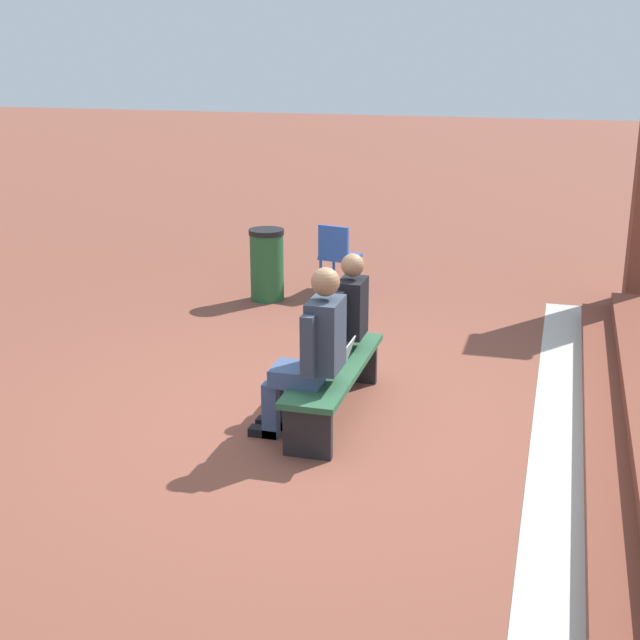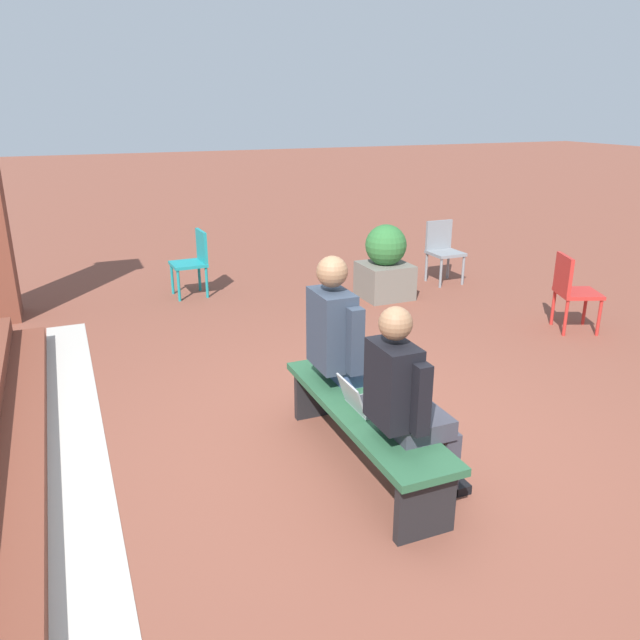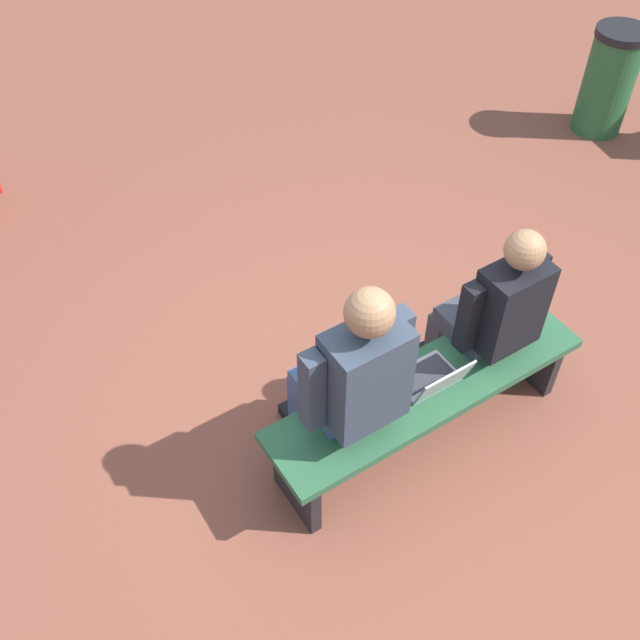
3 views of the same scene
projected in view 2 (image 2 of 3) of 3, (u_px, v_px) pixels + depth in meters
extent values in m
plane|color=brown|center=(362.00, 453.00, 4.45)|extent=(60.00, 60.00, 0.00)
cube|color=#B7B2A8|center=(85.00, 530.00, 3.64)|extent=(7.69, 0.40, 0.01)
cube|color=#285638|center=(363.00, 410.00, 4.16)|extent=(1.80, 0.44, 0.05)
cube|color=black|center=(425.00, 506.00, 3.54)|extent=(0.06, 0.37, 0.40)
cube|color=black|center=(318.00, 392.00, 4.93)|extent=(0.06, 0.37, 0.40)
cube|color=#383842|center=(419.00, 425.00, 3.81)|extent=(0.30, 0.36, 0.12)
cube|color=#383842|center=(448.00, 465.00, 3.89)|extent=(0.10, 0.11, 0.45)
cube|color=black|center=(453.00, 490.00, 3.97)|extent=(0.10, 0.21, 0.06)
cube|color=#383842|center=(434.00, 453.00, 4.03)|extent=(0.10, 0.11, 0.45)
cube|color=black|center=(439.00, 477.00, 4.11)|extent=(0.10, 0.21, 0.06)
cube|color=black|center=(393.00, 384.00, 3.63)|extent=(0.34, 0.21, 0.50)
cube|color=#195133|center=(409.00, 386.00, 3.68)|extent=(0.04, 0.01, 0.30)
cube|color=black|center=(421.00, 400.00, 3.47)|extent=(0.08, 0.09, 0.42)
cube|color=black|center=(385.00, 371.00, 3.85)|extent=(0.08, 0.09, 0.42)
sphere|color=#8C6647|center=(396.00, 323.00, 3.51)|extent=(0.20, 0.20, 0.20)
cube|color=#384C75|center=(359.00, 370.00, 4.58)|extent=(0.34, 0.40, 0.14)
cube|color=#384C75|center=(387.00, 405.00, 4.67)|extent=(0.11, 0.12, 0.45)
cube|color=black|center=(393.00, 426.00, 4.76)|extent=(0.11, 0.24, 0.07)
cube|color=#384C75|center=(376.00, 395.00, 4.83)|extent=(0.11, 0.12, 0.45)
cube|color=black|center=(382.00, 416.00, 4.91)|extent=(0.11, 0.24, 0.07)
cube|color=#2D3847|center=(332.00, 329.00, 4.39)|extent=(0.38, 0.24, 0.56)
cube|color=#2D3847|center=(355.00, 342.00, 4.21)|extent=(0.09, 0.10, 0.47)
cube|color=#2D3847|center=(327.00, 320.00, 4.63)|extent=(0.09, 0.10, 0.47)
sphere|color=#8C6647|center=(332.00, 272.00, 4.25)|extent=(0.22, 0.22, 0.22)
cube|color=#9EA0A5|center=(370.00, 405.00, 4.15)|extent=(0.32, 0.22, 0.02)
cube|color=#2D2D33|center=(371.00, 404.00, 4.15)|extent=(0.29, 0.15, 0.00)
cube|color=#9EA0A5|center=(351.00, 395.00, 4.06)|extent=(0.32, 0.07, 0.19)
cube|color=#33519E|center=(352.00, 395.00, 4.07)|extent=(0.28, 0.06, 0.17)
cube|color=red|center=(578.00, 293.00, 6.74)|extent=(0.55, 0.55, 0.04)
cube|color=red|center=(563.00, 274.00, 6.66)|extent=(0.39, 0.18, 0.40)
cylinder|color=red|center=(599.00, 318.00, 6.64)|extent=(0.04, 0.04, 0.40)
cylinder|color=red|center=(585.00, 307.00, 6.98)|extent=(0.04, 0.04, 0.40)
cylinder|color=red|center=(566.00, 318.00, 6.64)|extent=(0.04, 0.04, 0.40)
cylinder|color=red|center=(553.00, 308.00, 6.98)|extent=(0.04, 0.04, 0.40)
cube|color=teal|center=(188.00, 264.00, 7.96)|extent=(0.44, 0.44, 0.04)
cube|color=teal|center=(202.00, 246.00, 7.97)|extent=(0.40, 0.06, 0.40)
cylinder|color=teal|center=(172.00, 279.00, 8.11)|extent=(0.04, 0.04, 0.40)
cylinder|color=teal|center=(179.00, 286.00, 7.81)|extent=(0.04, 0.04, 0.40)
cylinder|color=teal|center=(199.00, 276.00, 8.26)|extent=(0.04, 0.04, 0.40)
cylinder|color=teal|center=(207.00, 283.00, 7.95)|extent=(0.04, 0.04, 0.40)
cube|color=gray|center=(446.00, 253.00, 8.54)|extent=(0.42, 0.42, 0.04)
cube|color=gray|center=(439.00, 235.00, 8.63)|extent=(0.04, 0.40, 0.40)
cylinder|color=gray|center=(441.00, 273.00, 8.39)|extent=(0.04, 0.04, 0.40)
cylinder|color=gray|center=(463.00, 271.00, 8.52)|extent=(0.04, 0.04, 0.40)
cylinder|color=gray|center=(426.00, 267.00, 8.70)|extent=(0.04, 0.04, 0.40)
cylinder|color=gray|center=(448.00, 265.00, 8.84)|extent=(0.04, 0.04, 0.40)
cube|color=#6B665B|center=(385.00, 281.00, 7.97)|extent=(0.60, 0.60, 0.44)
sphere|color=#2D6B33|center=(386.00, 245.00, 7.82)|extent=(0.52, 0.52, 0.52)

